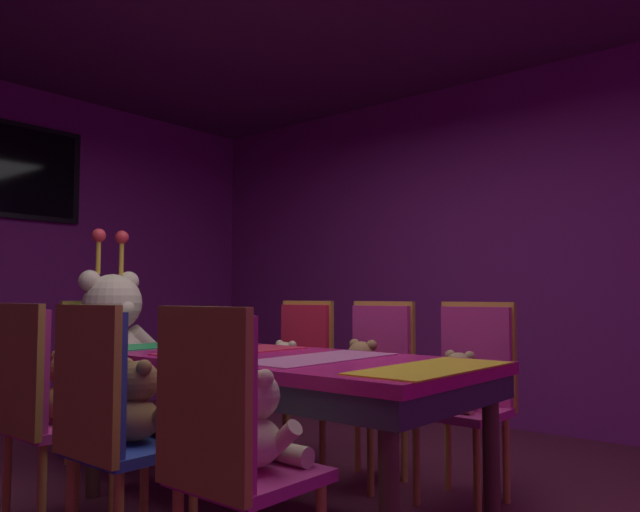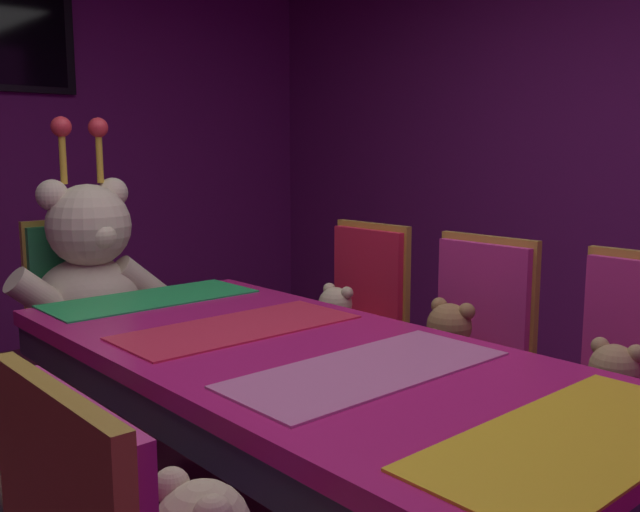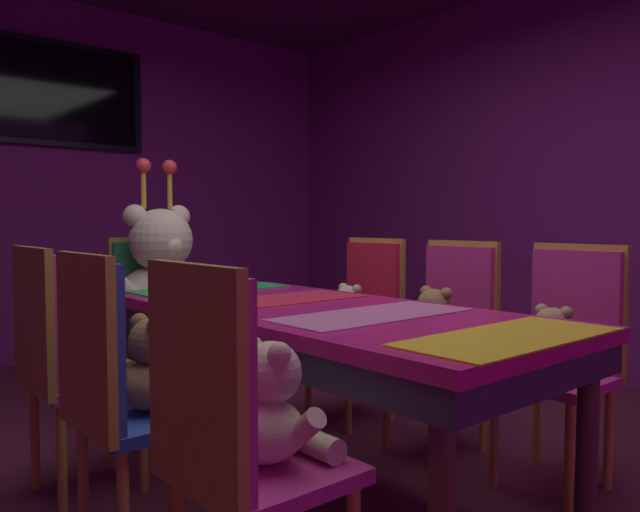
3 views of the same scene
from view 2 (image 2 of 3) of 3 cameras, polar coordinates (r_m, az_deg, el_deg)
name	(u,v)px [view 2 (image 2 of 3)]	position (r m, az deg, el deg)	size (l,w,h in m)	color
banquet_table	(297,377)	(2.01, -1.92, -9.87)	(0.90, 2.02, 0.75)	#C61E72
teddy_left_1	(47,466)	(1.73, -21.48, -15.73)	(0.26, 0.34, 0.32)	olive
chair_right_0	(634,381)	(2.35, 24.36, -9.34)	(0.42, 0.41, 0.98)	#CC338C
teddy_right_0	(612,397)	(2.23, 22.79, -10.62)	(0.23, 0.30, 0.29)	tan
chair_right_1	(473,344)	(2.60, 12.41, -7.05)	(0.42, 0.41, 0.98)	#CC338C
teddy_right_1	(448,352)	(2.49, 10.41, -7.77)	(0.26, 0.34, 0.32)	#9E7247
chair_right_2	(359,315)	(2.97, 3.22, -4.85)	(0.42, 0.41, 0.98)	red
teddy_right_2	(334,324)	(2.88, 1.18, -5.62)	(0.23, 0.30, 0.28)	beige
throne_chair	(78,306)	(3.32, -19.23, -3.89)	(0.41, 0.42, 0.98)	#268C4C
king_teddy_bear	(92,274)	(3.13, -18.17, -1.37)	(0.75, 0.58, 0.97)	beige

